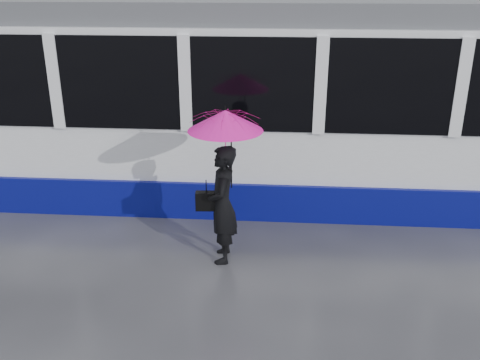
{
  "coord_description": "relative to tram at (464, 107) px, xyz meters",
  "views": [
    {
      "loc": [
        0.48,
        -6.54,
        3.83
      ],
      "look_at": [
        -0.05,
        0.25,
        1.1
      ],
      "focal_mm": 40.0,
      "sensor_mm": 36.0,
      "label": 1
    }
  ],
  "objects": [
    {
      "name": "handbag",
      "position": [
        -4.04,
        -2.47,
        -0.77
      ],
      "size": [
        0.31,
        0.15,
        0.44
      ],
      "rotation": [
        0.0,
        0.0,
        0.07
      ],
      "color": "black",
      "rests_on": "ground"
    },
    {
      "name": "rails",
      "position": [
        -3.56,
        -0.0,
        -1.63
      ],
      "size": [
        34.0,
        1.51,
        0.02
      ],
      "color": "#3F3D38",
      "rests_on": "ground"
    },
    {
      "name": "woman",
      "position": [
        -3.82,
        -2.49,
        -0.81
      ],
      "size": [
        0.44,
        0.63,
        1.66
      ],
      "primitive_type": "imported",
      "rotation": [
        0.0,
        0.0,
        -1.5
      ],
      "color": "black",
      "rests_on": "ground"
    },
    {
      "name": "umbrella",
      "position": [
        -3.77,
        -2.49,
        0.18
      ],
      "size": [
        1.04,
        1.04,
        1.12
      ],
      "rotation": [
        0.0,
        0.0,
        0.07
      ],
      "color": "#E91351",
      "rests_on": "ground"
    },
    {
      "name": "ground",
      "position": [
        -3.56,
        -2.5,
        -1.64
      ],
      "size": [
        90.0,
        90.0,
        0.0
      ],
      "primitive_type": "plane",
      "color": "#2B2B30",
      "rests_on": "ground"
    },
    {
      "name": "tram",
      "position": [
        0.0,
        0.0,
        0.0
      ],
      "size": [
        26.0,
        2.56,
        3.35
      ],
      "color": "white",
      "rests_on": "ground"
    }
  ]
}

